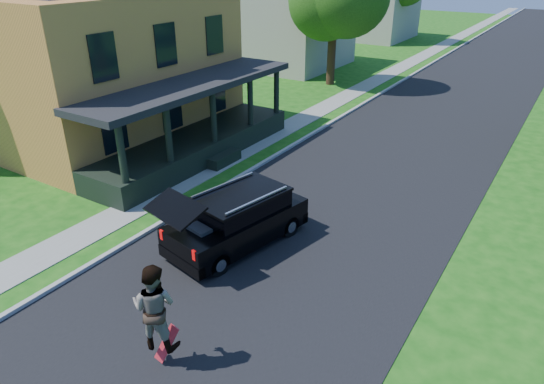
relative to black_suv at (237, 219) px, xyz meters
The scene contains 10 objects.
ground 2.20m from the black_suv, 46.93° to the right, with size 140.00×140.00×0.00m, color #145210.
street 18.57m from the black_suv, 85.67° to the left, with size 8.00×120.00×0.02m, color black.
curb 18.71m from the black_suv, 98.15° to the left, with size 0.15×120.00×0.12m, color #9E9E99.
sidewalk 18.99m from the black_suv, 102.79° to the left, with size 1.30×120.00×0.03m, color gray.
front_walk 9.30m from the black_suv, 150.93° to the left, with size 6.50×1.20×0.03m, color gray.
main_house 12.93m from the black_suv, 158.48° to the left, with size 15.56×15.56×10.10m.
neighbor_house_mid 25.77m from the black_suv, 118.27° to the left, with size 12.78×12.78×8.30m.
black_suv is the anchor object (origin of this frame).
skateboarder 4.73m from the black_suv, 73.49° to the right, with size 1.09×0.96×1.88m.
skateboard 4.69m from the black_suv, 71.56° to the right, with size 0.43×0.37×0.81m.
Camera 1 is at (5.86, -8.04, 7.54)m, focal length 32.00 mm.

